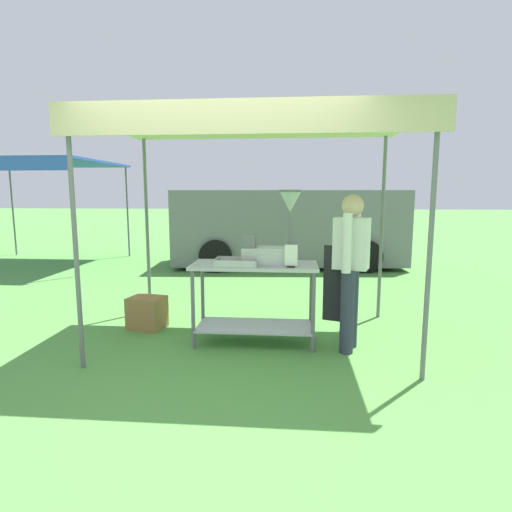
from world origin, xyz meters
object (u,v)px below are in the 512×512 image
at_px(stall_canopy, 255,128).
at_px(vendor, 350,264).
at_px(donut_cart, 254,287).
at_px(van_grey, 288,227).
at_px(donut_fryer, 273,240).
at_px(donut_tray, 238,263).
at_px(menu_sign, 291,258).
at_px(supply_crate, 147,313).
at_px(neighbour_tent, 33,164).

bearing_deg(stall_canopy, vendor, -12.21).
distance_m(donut_cart, van_grey, 5.13).
height_order(stall_canopy, donut_fryer, stall_canopy).
bearing_deg(donut_cart, van_grey, 86.35).
height_order(donut_cart, donut_fryer, donut_fryer).
bearing_deg(van_grey, donut_fryer, -91.46).
distance_m(donut_tray, menu_sign, 0.56).
distance_m(stall_canopy, donut_fryer, 1.18).
relative_size(donut_tray, menu_sign, 1.93).
distance_m(donut_fryer, supply_crate, 1.84).
height_order(donut_fryer, neighbour_tent, neighbour_tent).
xyz_separation_m(donut_tray, menu_sign, (0.55, -0.08, 0.08)).
bearing_deg(stall_canopy, van_grey, 86.28).
distance_m(menu_sign, supply_crate, 1.98).
bearing_deg(donut_tray, vendor, -0.57).
xyz_separation_m(stall_canopy, menu_sign, (0.39, -0.28, -1.32)).
height_order(donut_tray, van_grey, van_grey).
bearing_deg(supply_crate, donut_cart, -16.06).
distance_m(supply_crate, neighbour_tent, 6.24).
bearing_deg(supply_crate, vendor, -12.15).
height_order(donut_tray, vendor, vendor).
relative_size(donut_tray, van_grey, 0.09).
xyz_separation_m(donut_tray, donut_fryer, (0.36, 0.11, 0.24)).
relative_size(supply_crate, van_grey, 0.09).
bearing_deg(stall_canopy, donut_tray, -128.93).
distance_m(stall_canopy, menu_sign, 1.40).
bearing_deg(donut_cart, neighbour_tent, 139.07).
bearing_deg(donut_fryer, supply_crate, 166.00).
height_order(menu_sign, neighbour_tent, neighbour_tent).
relative_size(donut_fryer, vendor, 0.49).
distance_m(donut_fryer, vendor, 0.84).
height_order(donut_fryer, menu_sign, donut_fryer).
distance_m(menu_sign, vendor, 0.61).
distance_m(menu_sign, neighbour_tent, 7.65).
relative_size(donut_tray, vendor, 0.28).
xyz_separation_m(van_grey, neighbour_tent, (-5.71, -0.44, 1.39)).
height_order(donut_fryer, van_grey, van_grey).
relative_size(donut_fryer, supply_crate, 1.67).
relative_size(donut_fryer, menu_sign, 3.39).
bearing_deg(menu_sign, van_grey, 90.68).
bearing_deg(van_grey, vendor, -82.76).
xyz_separation_m(stall_canopy, donut_cart, (0.00, -0.10, -1.67)).
xyz_separation_m(donut_cart, donut_tray, (-0.16, -0.10, 0.28)).
relative_size(stall_canopy, donut_tray, 7.40).
bearing_deg(donut_tray, van_grey, 84.63).
bearing_deg(menu_sign, donut_tray, 172.06).
height_order(stall_canopy, supply_crate, stall_canopy).
xyz_separation_m(donut_cart, van_grey, (0.33, 5.11, 0.26)).
height_order(donut_tray, menu_sign, menu_sign).
distance_m(supply_crate, van_grey, 5.06).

